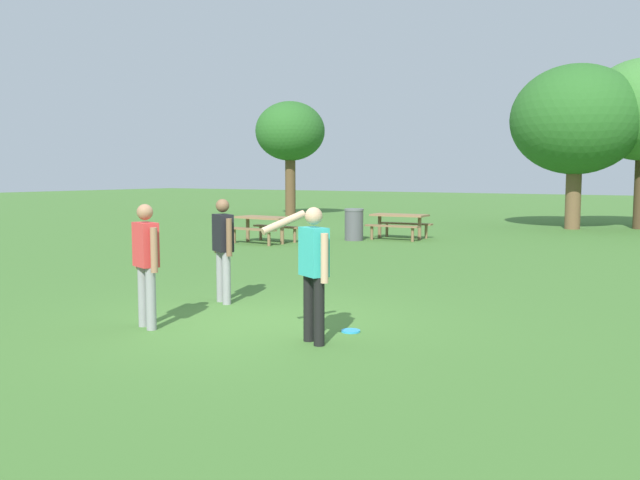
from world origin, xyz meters
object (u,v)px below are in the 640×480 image
object	(u,v)px
picnic_table_far	(399,221)
tree_broad_center	(576,120)
trash_can_further_along	(354,224)
person_bystander	(146,257)
person_catcher	(313,264)
picnic_table_near	(265,224)
frisbee	(351,331)
tree_tall_left	(290,132)
person_thrower	(223,244)

from	to	relation	value
picnic_table_far	tree_broad_center	bearing A→B (deg)	61.66
trash_can_further_along	person_bystander	bearing A→B (deg)	-73.47
person_catcher	person_bystander	size ratio (longest dim) A/B	1.00
person_bystander	picnic_table_near	bearing A→B (deg)	118.65
person_catcher	picnic_table_near	distance (m)	12.11
person_catcher	frisbee	bearing A→B (deg)	83.31
trash_can_further_along	tree_tall_left	world-z (taller)	tree_tall_left
frisbee	picnic_table_far	xyz separation A→B (m)	(-4.93, 11.75, 0.55)
frisbee	tree_tall_left	bearing A→B (deg)	126.28
person_catcher	picnic_table_far	xyz separation A→B (m)	(-4.84, 12.52, -0.40)
person_thrower	person_bystander	distance (m)	1.93
person_catcher	person_thrower	bearing A→B (deg)	150.83
person_catcher	tree_broad_center	bearing A→B (deg)	93.44
picnic_table_far	trash_can_further_along	xyz separation A→B (m)	(-0.98, -1.11, -0.08)
person_bystander	tree_tall_left	size ratio (longest dim) A/B	0.30
person_bystander	frisbee	bearing A→B (deg)	27.18
person_catcher	frisbee	xyz separation A→B (m)	(0.09, 0.77, -0.95)
person_thrower	frisbee	bearing A→B (deg)	-14.28
person_catcher	frisbee	distance (m)	1.22
person_thrower	picnic_table_far	size ratio (longest dim) A/B	0.92
person_catcher	picnic_table_far	bearing A→B (deg)	111.14
picnic_table_near	trash_can_further_along	size ratio (longest dim) A/B	1.88
person_thrower	tree_broad_center	xyz separation A→B (m)	(1.43, 17.89, 2.98)
person_bystander	person_catcher	bearing A→B (deg)	11.34
person_thrower	trash_can_further_along	world-z (taller)	person_thrower
person_bystander	picnic_table_far	bearing A→B (deg)	101.08
person_thrower	tree_tall_left	world-z (taller)	tree_tall_left
person_catcher	trash_can_further_along	distance (m)	12.82
frisbee	trash_can_further_along	distance (m)	12.18
person_thrower	picnic_table_near	bearing A→B (deg)	122.65
person_thrower	person_bystander	bearing A→B (deg)	-81.21
person_thrower	tree_broad_center	world-z (taller)	tree_broad_center
frisbee	tree_tall_left	distance (m)	24.77
person_thrower	person_catcher	size ratio (longest dim) A/B	1.00
picnic_table_near	person_catcher	bearing A→B (deg)	-50.69
picnic_table_near	tree_tall_left	size ratio (longest dim) A/B	0.33
person_bystander	picnic_table_far	xyz separation A→B (m)	(-2.54, 12.98, -0.38)
person_thrower	tree_broad_center	size ratio (longest dim) A/B	0.28
tree_broad_center	frisbee	bearing A→B (deg)	-86.15
person_thrower	person_bystander	world-z (taller)	same
tree_tall_left	trash_can_further_along	bearing A→B (deg)	-46.67
person_thrower	tree_tall_left	bearing A→B (deg)	121.77
person_catcher	picnic_table_near	size ratio (longest dim) A/B	0.91
person_thrower	trash_can_further_along	distance (m)	10.48
person_bystander	tree_broad_center	size ratio (longest dim) A/B	0.28
picnic_table_far	tree_tall_left	bearing A→B (deg)	140.15
frisbee	person_catcher	bearing A→B (deg)	-96.69
frisbee	tree_tall_left	xyz separation A→B (m)	(-14.47, 19.71, 3.93)
picnic_table_near	tree_tall_left	world-z (taller)	tree_tall_left
person_catcher	trash_can_further_along	size ratio (longest dim) A/B	1.71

